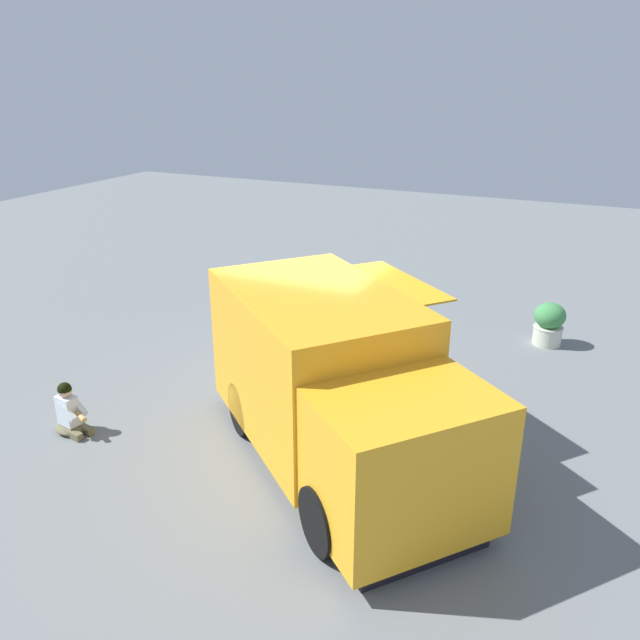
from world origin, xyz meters
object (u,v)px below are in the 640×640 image
at_px(person_customer, 70,413).
at_px(plaza_bench, 270,319).
at_px(food_truck, 334,388).
at_px(planter_flowering_near, 304,295).
at_px(planter_flowering_far, 549,323).

bearing_deg(person_customer, plaza_bench, 78.52).
xyz_separation_m(person_customer, plaza_bench, (0.96, 4.74, 0.05)).
bearing_deg(food_truck, person_customer, -165.17).
height_order(planter_flowering_near, plaza_bench, planter_flowering_near).
bearing_deg(person_customer, planter_flowering_far, 46.36).
distance_m(planter_flowering_far, plaza_bench, 5.82).
bearing_deg(planter_flowering_far, plaza_bench, -159.92).
bearing_deg(plaza_bench, food_truck, -50.02).
bearing_deg(plaza_bench, planter_flowering_near, 91.73).
height_order(person_customer, plaza_bench, person_customer).
relative_size(food_truck, person_customer, 6.05).
xyz_separation_m(planter_flowering_near, planter_flowering_far, (5.52, 0.21, 0.13)).
relative_size(food_truck, planter_flowering_near, 7.82).
bearing_deg(person_customer, food_truck, 14.83).
height_order(planter_flowering_far, plaza_bench, planter_flowering_far).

